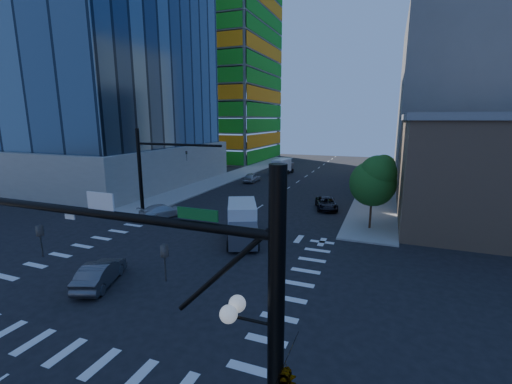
% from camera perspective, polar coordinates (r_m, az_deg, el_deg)
% --- Properties ---
extents(ground, '(160.00, 160.00, 0.00)m').
position_cam_1_polar(ground, '(24.98, -14.47, -12.18)').
color(ground, black).
rests_on(ground, ground).
extents(road_markings, '(20.00, 20.00, 0.01)m').
position_cam_1_polar(road_markings, '(24.97, -14.47, -12.17)').
color(road_markings, silver).
rests_on(road_markings, ground).
extents(sidewalk_ne, '(5.00, 60.00, 0.15)m').
position_cam_1_polar(sidewalk_ne, '(59.19, 19.77, 1.56)').
color(sidewalk_ne, '#98958F').
rests_on(sidewalk_ne, ground).
extents(sidewalk_nw, '(5.00, 60.00, 0.15)m').
position_cam_1_polar(sidewalk_nw, '(64.70, -2.92, 3.09)').
color(sidewalk_nw, '#98958F').
rests_on(sidewalk_nw, ground).
extents(construction_building, '(25.16, 34.50, 70.60)m').
position_cam_1_polar(construction_building, '(91.32, -6.24, 21.09)').
color(construction_building, slate).
rests_on(construction_building, ground).
extents(commercial_building, '(20.50, 22.50, 10.60)m').
position_cam_1_polar(commercial_building, '(42.17, 36.70, 3.14)').
color(commercial_building, tan).
rests_on(commercial_building, ground).
extents(bg_building_ne, '(24.00, 30.00, 28.00)m').
position_cam_1_polar(bg_building_ne, '(74.64, 32.42, 13.20)').
color(bg_building_ne, '#67625D').
rests_on(bg_building_ne, ground).
extents(signal_mast_se, '(10.51, 2.48, 9.00)m').
position_cam_1_polar(signal_mast_se, '(9.03, -2.55, -22.07)').
color(signal_mast_se, black).
rests_on(signal_mast_se, sidewalk_se).
extents(signal_mast_nw, '(10.20, 0.40, 9.00)m').
position_cam_1_polar(signal_mast_nw, '(38.34, -17.14, 4.61)').
color(signal_mast_nw, black).
rests_on(signal_mast_nw, sidewalk_nw).
extents(tree_south, '(4.16, 4.16, 6.82)m').
position_cam_1_polar(tree_south, '(32.70, 19.12, 1.86)').
color(tree_south, '#382316').
rests_on(tree_south, sidewalk_ne).
extents(tree_north, '(3.54, 3.52, 5.78)m').
position_cam_1_polar(tree_north, '(44.66, 20.10, 3.44)').
color(tree_north, '#382316').
rests_on(tree_north, sidewalk_ne).
extents(car_nb_far, '(3.46, 5.24, 1.34)m').
position_cam_1_polar(car_nb_far, '(39.93, 11.65, -1.87)').
color(car_nb_far, black).
rests_on(car_nb_far, ground).
extents(car_sb_near, '(3.80, 5.24, 1.41)m').
position_cam_1_polar(car_sb_near, '(37.13, -15.35, -3.05)').
color(car_sb_near, silver).
rests_on(car_sb_near, ground).
extents(car_sb_mid, '(1.85, 4.51, 1.53)m').
position_cam_1_polar(car_sb_mid, '(56.10, -0.68, 2.45)').
color(car_sb_mid, '#A5A8AD').
rests_on(car_sb_mid, ground).
extents(car_sb_cross, '(3.08, 4.80, 1.50)m').
position_cam_1_polar(car_sb_cross, '(23.78, -24.53, -12.22)').
color(car_sb_cross, '#494A4E').
rests_on(car_sb_cross, ground).
extents(box_truck_near, '(4.79, 6.47, 3.12)m').
position_cam_1_polar(box_truck_near, '(28.75, -2.30, -5.60)').
color(box_truck_near, black).
rests_on(box_truck_near, ground).
extents(box_truck_far, '(2.94, 5.62, 2.82)m').
position_cam_1_polar(box_truck_far, '(64.81, 4.58, 4.13)').
color(box_truck_far, black).
rests_on(box_truck_far, ground).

